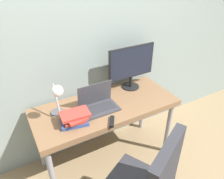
{
  "coord_description": "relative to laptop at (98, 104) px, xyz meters",
  "views": [
    {
      "loc": [
        -0.81,
        -1.29,
        2.02
      ],
      "look_at": [
        0.06,
        0.28,
        0.93
      ],
      "focal_mm": 35.0,
      "sensor_mm": 36.0,
      "label": 1
    }
  ],
  "objects": [
    {
      "name": "book_stack",
      "position": [
        -0.28,
        -0.1,
        -0.0
      ],
      "size": [
        0.28,
        0.24,
        0.1
      ],
      "color": "#334C8C",
      "rests_on": "desk"
    },
    {
      "name": "wall_back",
      "position": [
        0.08,
        0.38,
        0.5
      ],
      "size": [
        8.0,
        0.05,
        2.6
      ],
      "color": "gray",
      "rests_on": "ground_plane"
    },
    {
      "name": "desk",
      "position": [
        0.08,
        0.01,
        -0.12
      ],
      "size": [
        1.45,
        0.62,
        0.75
      ],
      "color": "brown",
      "rests_on": "ground_plane"
    },
    {
      "name": "ground_plane",
      "position": [
        0.08,
        -0.3,
        -0.8
      ],
      "size": [
        12.0,
        12.0,
        0.0
      ],
      "primitive_type": "plane",
      "color": "#937A56"
    },
    {
      "name": "desk_lamp",
      "position": [
        -0.38,
        0.0,
        0.21
      ],
      "size": [
        0.12,
        0.25,
        0.37
      ],
      "color": "#4C4C51",
      "rests_on": "desk"
    },
    {
      "name": "monitor",
      "position": [
        0.5,
        0.19,
        0.23
      ],
      "size": [
        0.55,
        0.2,
        0.48
      ],
      "color": "black",
      "rests_on": "desk"
    },
    {
      "name": "laptop",
      "position": [
        0.0,
        0.0,
        0.0
      ],
      "size": [
        0.36,
        0.23,
        0.24
      ],
      "color": "#38383D",
      "rests_on": "desk"
    },
    {
      "name": "tv_remote",
      "position": [
        0.01,
        -0.26,
        -0.04
      ],
      "size": [
        0.11,
        0.15,
        0.02
      ],
      "color": "black",
      "rests_on": "desk"
    }
  ]
}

